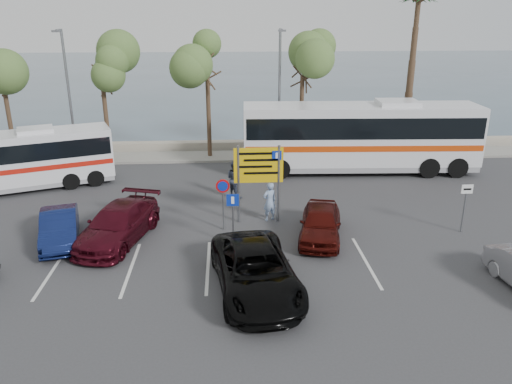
{
  "coord_description": "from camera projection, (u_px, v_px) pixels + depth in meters",
  "views": [
    {
      "loc": [
        -0.41,
        -17.91,
        9.13
      ],
      "look_at": [
        0.87,
        3.0,
        1.52
      ],
      "focal_mm": 35.0,
      "sensor_mm": 36.0,
      "label": 1
    }
  ],
  "objects": [
    {
      "name": "street_lamp_right",
      "position": [
        280.0,
        88.0,
        31.22
      ],
      "size": [
        0.45,
        1.15,
        8.01
      ],
      "color": "slate",
      "rests_on": "kerb_strip"
    },
    {
      "name": "sign_no_stop",
      "position": [
        223.0,
        196.0,
        21.6
      ],
      "size": [
        0.6,
        0.08,
        2.35
      ],
      "color": "slate",
      "rests_on": "ground"
    },
    {
      "name": "pedestrian_far",
      "position": [
        235.0,
        179.0,
        25.7
      ],
      "size": [
        1.18,
        1.21,
        1.96
      ],
      "primitive_type": "imported",
      "rotation": [
        0.0,
        0.0,
        2.26
      ],
      "color": "#32384B",
      "rests_on": "ground"
    },
    {
      "name": "seawall",
      "position": [
        232.0,
        145.0,
        34.85
      ],
      "size": [
        48.0,
        0.8,
        0.6
      ],
      "primitive_type": "cube",
      "color": "gray",
      "rests_on": "ground"
    },
    {
      "name": "tree_left",
      "position": [
        101.0,
        65.0,
        30.56
      ],
      "size": [
        3.2,
        3.2,
        7.2
      ],
      "color": "#382619",
      "rests_on": "kerb_strip"
    },
    {
      "name": "coach_bus_left",
      "position": [
        7.0,
        164.0,
        26.34
      ],
      "size": [
        10.76,
        5.92,
        3.32
      ],
      "color": "silver",
      "rests_on": "ground"
    },
    {
      "name": "sea",
      "position": [
        227.0,
        75.0,
        76.22
      ],
      "size": [
        140.0,
        140.0,
        0.0
      ],
      "primitive_type": "plane",
      "color": "#384E5A",
      "rests_on": "ground"
    },
    {
      "name": "suv_black",
      "position": [
        256.0,
        271.0,
        17.01
      ],
      "size": [
        3.29,
        5.91,
        1.56
      ],
      "primitive_type": "imported",
      "rotation": [
        0.0,
        0.0,
        0.13
      ],
      "color": "black",
      "rests_on": "ground"
    },
    {
      "name": "street_lamp_left",
      "position": [
        68.0,
        90.0,
        30.47
      ],
      "size": [
        0.45,
        1.15,
        8.01
      ],
      "color": "slate",
      "rests_on": "kerb_strip"
    },
    {
      "name": "car_red",
      "position": [
        320.0,
        223.0,
        21.06
      ],
      "size": [
        2.56,
        4.44,
        1.42
      ],
      "primitive_type": "imported",
      "rotation": [
        0.0,
        0.0,
        -0.22
      ],
      "color": "#430D09",
      "rests_on": "ground"
    },
    {
      "name": "ground",
      "position": [
        239.0,
        254.0,
        19.94
      ],
      "size": [
        120.0,
        120.0,
        0.0
      ],
      "primitive_type": "plane",
      "color": "#363639",
      "rests_on": "ground"
    },
    {
      "name": "pedestrian_near",
      "position": [
        270.0,
        201.0,
        22.84
      ],
      "size": [
        0.79,
        0.68,
        1.84
      ],
      "primitive_type": "imported",
      "rotation": [
        0.0,
        0.0,
        3.57
      ],
      "color": "#839ABF",
      "rests_on": "ground"
    },
    {
      "name": "direction_sign",
      "position": [
        259.0,
        171.0,
        22.17
      ],
      "size": [
        2.2,
        0.12,
        3.6
      ],
      "color": "slate",
      "rests_on": "ground"
    },
    {
      "name": "car_blue",
      "position": [
        59.0,
        228.0,
        20.69
      ],
      "size": [
        2.41,
        4.31,
        1.35
      ],
      "primitive_type": "imported",
      "rotation": [
        0.0,
        0.0,
        0.26
      ],
      "color": "#0F1A4A",
      "rests_on": "ground"
    },
    {
      "name": "tree_mid",
      "position": [
        207.0,
        54.0,
        30.71
      ],
      "size": [
        3.2,
        3.2,
        8.0
      ],
      "color": "#382619",
      "rests_on": "kerb_strip"
    },
    {
      "name": "tree_right",
      "position": [
        303.0,
        61.0,
        31.22
      ],
      "size": [
        3.2,
        3.2,
        7.4
      ],
      "color": "#382619",
      "rests_on": "kerb_strip"
    },
    {
      "name": "car_maroon",
      "position": [
        118.0,
        224.0,
        20.8
      ],
      "size": [
        3.43,
        5.55,
        1.5
      ],
      "primitive_type": "imported",
      "rotation": [
        0.0,
        0.0,
        -0.28
      ],
      "color": "#450B17",
      "rests_on": "ground"
    },
    {
      "name": "kerb_strip",
      "position": [
        233.0,
        156.0,
        33.05
      ],
      "size": [
        44.0,
        2.4,
        0.15
      ],
      "primitive_type": "cube",
      "color": "gray",
      "rests_on": "ground"
    },
    {
      "name": "sign_parking",
      "position": [
        233.0,
        212.0,
        20.17
      ],
      "size": [
        0.5,
        0.07,
        2.25
      ],
      "color": "slate",
      "rests_on": "ground"
    },
    {
      "name": "sign_taxi",
      "position": [
        465.0,
        202.0,
        21.42
      ],
      "size": [
        0.5,
        0.07,
        2.2
      ],
      "color": "slate",
      "rests_on": "ground"
    },
    {
      "name": "lane_markings",
      "position": [
        210.0,
        266.0,
        18.93
      ],
      "size": [
        12.02,
        4.2,
        0.01
      ],
      "primitive_type": null,
      "color": "silver",
      "rests_on": "ground"
    },
    {
      "name": "coach_bus_right",
      "position": [
        360.0,
        139.0,
        29.54
      ],
      "size": [
        13.84,
        3.47,
        4.28
      ],
      "color": "silver",
      "rests_on": "ground"
    }
  ]
}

